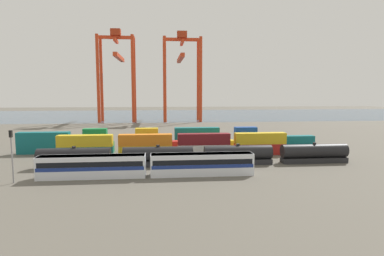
{
  "coord_description": "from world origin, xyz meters",
  "views": [
    {
      "loc": [
        -9.53,
        -75.26,
        14.8
      ],
      "look_at": [
        -0.45,
        17.09,
        4.51
      ],
      "focal_mm": 30.45,
      "sensor_mm": 36.0,
      "label": 1
    }
  ],
  "objects_px": {
    "passenger_train": "(148,164)",
    "gantry_crane_central": "(182,67)",
    "gantry_crane_west": "(117,66)",
    "shipping_container_22": "(292,140)",
    "shipping_container_18": "(197,142)",
    "shipping_container_20": "(245,141)",
    "signal_mast": "(12,150)",
    "shipping_container_0": "(86,152)",
    "freight_tank_row": "(199,155)"
  },
  "relations": [
    {
      "from": "shipping_container_20",
      "to": "shipping_container_22",
      "type": "distance_m",
      "value": 13.5
    },
    {
      "from": "passenger_train",
      "to": "shipping_container_18",
      "type": "relative_size",
      "value": 3.09
    },
    {
      "from": "freight_tank_row",
      "to": "gantry_crane_west",
      "type": "xyz_separation_m",
      "value": [
        -28.95,
        104.32,
        25.59
      ]
    },
    {
      "from": "signal_mast",
      "to": "shipping_container_22",
      "type": "height_order",
      "value": "signal_mast"
    },
    {
      "from": "passenger_train",
      "to": "shipping_container_22",
      "type": "distance_m",
      "value": 49.61
    },
    {
      "from": "passenger_train",
      "to": "signal_mast",
      "type": "xyz_separation_m",
      "value": [
        -21.72,
        -2.25,
        3.4
      ]
    },
    {
      "from": "passenger_train",
      "to": "shipping_container_0",
      "type": "bearing_deg",
      "value": 129.61
    },
    {
      "from": "gantry_crane_west",
      "to": "shipping_container_22",
      "type": "bearing_deg",
      "value": -54.54
    },
    {
      "from": "freight_tank_row",
      "to": "shipping_container_22",
      "type": "distance_m",
      "value": 36.97
    },
    {
      "from": "shipping_container_20",
      "to": "gantry_crane_central",
      "type": "xyz_separation_m",
      "value": [
        -12.1,
        82.13,
        26.26
      ]
    },
    {
      "from": "shipping_container_0",
      "to": "gantry_crane_west",
      "type": "bearing_deg",
      "value": 92.69
    },
    {
      "from": "shipping_container_0",
      "to": "shipping_container_22",
      "type": "xyz_separation_m",
      "value": [
        53.75,
        12.82,
        0.0
      ]
    },
    {
      "from": "signal_mast",
      "to": "shipping_container_0",
      "type": "xyz_separation_m",
      "value": [
        7.09,
        19.92,
        -4.24
      ]
    },
    {
      "from": "shipping_container_18",
      "to": "passenger_train",
      "type": "bearing_deg",
      "value": -111.67
    },
    {
      "from": "freight_tank_row",
      "to": "gantry_crane_central",
      "type": "relative_size",
      "value": 1.4
    },
    {
      "from": "passenger_train",
      "to": "gantry_crane_central",
      "type": "bearing_deg",
      "value": 83.16
    },
    {
      "from": "passenger_train",
      "to": "gantry_crane_central",
      "type": "relative_size",
      "value": 0.83
    },
    {
      "from": "shipping_container_18",
      "to": "shipping_container_0",
      "type": "bearing_deg",
      "value": -154.38
    },
    {
      "from": "shipping_container_22",
      "to": "gantry_crane_central",
      "type": "distance_m",
      "value": 89.95
    },
    {
      "from": "shipping_container_20",
      "to": "signal_mast",
      "type": "bearing_deg",
      "value": -145.33
    },
    {
      "from": "shipping_container_0",
      "to": "shipping_container_18",
      "type": "relative_size",
      "value": 1.0
    },
    {
      "from": "shipping_container_0",
      "to": "shipping_container_20",
      "type": "relative_size",
      "value": 2.0
    },
    {
      "from": "freight_tank_row",
      "to": "shipping_container_22",
      "type": "height_order",
      "value": "freight_tank_row"
    },
    {
      "from": "gantry_crane_west",
      "to": "gantry_crane_central",
      "type": "xyz_separation_m",
      "value": [
        32.59,
        0.42,
        -0.03
      ]
    },
    {
      "from": "shipping_container_22",
      "to": "gantry_crane_west",
      "type": "xyz_separation_m",
      "value": [
        -58.2,
        81.71,
        26.29
      ]
    },
    {
      "from": "shipping_container_20",
      "to": "gantry_crane_west",
      "type": "distance_m",
      "value": 96.78
    },
    {
      "from": "passenger_train",
      "to": "gantry_crane_west",
      "type": "relative_size",
      "value": 0.82
    },
    {
      "from": "freight_tank_row",
      "to": "shipping_container_22",
      "type": "xyz_separation_m",
      "value": [
        29.24,
        22.61,
        -0.7
      ]
    },
    {
      "from": "freight_tank_row",
      "to": "shipping_container_0",
      "type": "height_order",
      "value": "freight_tank_row"
    },
    {
      "from": "signal_mast",
      "to": "shipping_container_22",
      "type": "bearing_deg",
      "value": 28.29
    },
    {
      "from": "passenger_train",
      "to": "shipping_container_18",
      "type": "xyz_separation_m",
      "value": [
        12.12,
        30.5,
        -0.84
      ]
    },
    {
      "from": "shipping_container_0",
      "to": "gantry_crane_central",
      "type": "relative_size",
      "value": 0.27
    },
    {
      "from": "shipping_container_0",
      "to": "shipping_container_20",
      "type": "xyz_separation_m",
      "value": [
        40.25,
        12.82,
        0.0
      ]
    },
    {
      "from": "shipping_container_0",
      "to": "gantry_crane_west",
      "type": "relative_size",
      "value": 0.27
    },
    {
      "from": "gantry_crane_west",
      "to": "gantry_crane_central",
      "type": "distance_m",
      "value": 32.59
    },
    {
      "from": "freight_tank_row",
      "to": "shipping_container_18",
      "type": "bearing_deg",
      "value": 84.35
    },
    {
      "from": "freight_tank_row",
      "to": "shipping_container_20",
      "type": "xyz_separation_m",
      "value": [
        15.74,
        22.61,
        -0.7
      ]
    },
    {
      "from": "shipping_container_22",
      "to": "gantry_crane_west",
      "type": "height_order",
      "value": "gantry_crane_west"
    },
    {
      "from": "freight_tank_row",
      "to": "gantry_crane_west",
      "type": "distance_m",
      "value": 111.25
    },
    {
      "from": "signal_mast",
      "to": "gantry_crane_central",
      "type": "height_order",
      "value": "gantry_crane_central"
    },
    {
      "from": "passenger_train",
      "to": "shipping_container_22",
      "type": "bearing_deg",
      "value": 37.93
    },
    {
      "from": "shipping_container_0",
      "to": "shipping_container_22",
      "type": "bearing_deg",
      "value": 13.42
    },
    {
      "from": "shipping_container_0",
      "to": "gantry_crane_central",
      "type": "xyz_separation_m",
      "value": [
        28.14,
        94.95,
        26.26
      ]
    },
    {
      "from": "shipping_container_18",
      "to": "shipping_container_22",
      "type": "distance_m",
      "value": 27.01
    },
    {
      "from": "freight_tank_row",
      "to": "shipping_container_20",
      "type": "distance_m",
      "value": 27.56
    },
    {
      "from": "shipping_container_18",
      "to": "gantry_crane_west",
      "type": "relative_size",
      "value": 0.27
    },
    {
      "from": "passenger_train",
      "to": "shipping_container_22",
      "type": "relative_size",
      "value": 3.09
    },
    {
      "from": "shipping_container_20",
      "to": "shipping_container_18",
      "type": "bearing_deg",
      "value": 180.0
    },
    {
      "from": "gantry_crane_central",
      "to": "shipping_container_18",
      "type": "bearing_deg",
      "value": -90.98
    },
    {
      "from": "shipping_container_18",
      "to": "shipping_container_22",
      "type": "height_order",
      "value": "same"
    }
  ]
}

